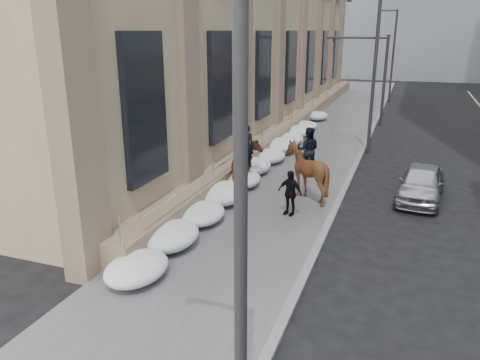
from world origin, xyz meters
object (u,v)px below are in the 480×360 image
Objects in this scene: mounted_horse_left at (246,164)px; mounted_horse_right at (307,169)px; pedestrian at (290,193)px; car_silver at (421,183)px.

mounted_horse_left is 0.95× the size of mounted_horse_right.
pedestrian reaches higher than car_silver.
mounted_horse_left is 6.81m from car_silver.
mounted_horse_right is 1.94m from pedestrian.
car_silver is at bearing 56.26° from pedestrian.
mounted_horse_right is 0.69× the size of car_silver.
pedestrian is at bearing 75.06° from mounted_horse_right.
pedestrian is at bearing -135.03° from car_silver.
pedestrian is 5.57m from car_silver.
car_silver is (4.15, 1.62, -0.60)m from mounted_horse_right.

